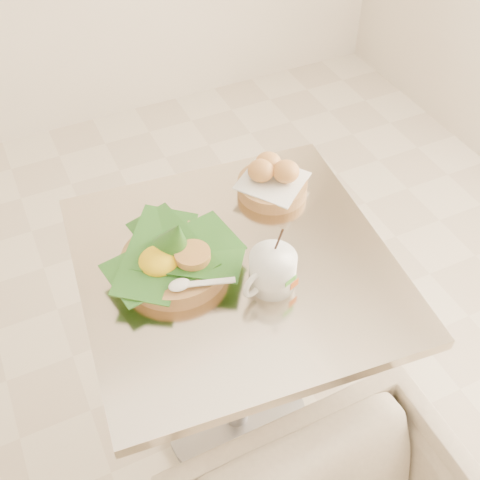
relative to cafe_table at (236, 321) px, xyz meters
name	(u,v)px	position (x,y,z in m)	size (l,w,h in m)	color
floor	(181,442)	(-0.19, 0.01, -0.53)	(3.60, 3.60, 0.00)	beige
cafe_table	(236,321)	(0.00, 0.00, 0.00)	(0.77, 0.77, 0.75)	gray
rice_basket	(174,258)	(-0.13, 0.04, 0.26)	(0.30, 0.30, 0.15)	tan
bread_basket	(272,179)	(0.19, 0.19, 0.26)	(0.21, 0.21, 0.09)	tan
coffee_mug	(272,271)	(0.04, -0.09, 0.27)	(0.14, 0.11, 0.18)	white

